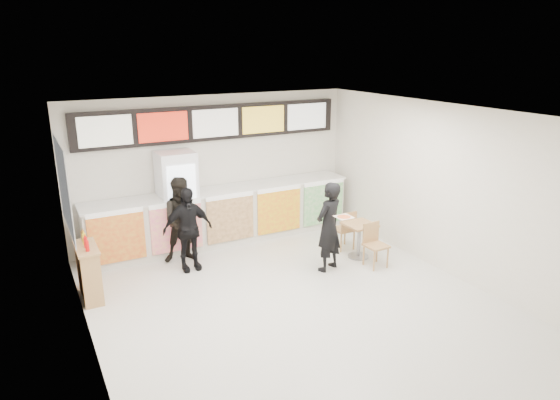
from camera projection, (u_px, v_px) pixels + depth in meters
floor at (298, 307)px, 7.83m from camera, size 7.00×7.00×0.00m
ceiling at (300, 115)px, 6.95m from camera, size 7.00×7.00×0.00m
wall_back at (215, 168)px, 10.35m from camera, size 6.00×0.00×6.00m
wall_left at (85, 254)px, 6.05m from camera, size 0.00×7.00×7.00m
wall_right at (447, 190)px, 8.73m from camera, size 0.00×7.00×7.00m
service_counter at (224, 216)px, 10.28m from camera, size 5.56×0.77×1.14m
menu_board at (215, 123)px, 9.99m from camera, size 5.50×0.14×0.70m
drinks_fridge at (178, 202)px, 9.74m from camera, size 0.70×0.67×2.00m
mirror_panel at (63, 186)px, 8.05m from camera, size 0.01×2.00×1.50m
customer_main at (329, 227)px, 8.91m from camera, size 0.70×0.58×1.65m
customer_left at (183, 220)px, 9.29m from camera, size 0.90×0.76×1.63m
customer_mid at (188, 229)px, 8.94m from camera, size 0.91×0.39×1.55m
pizza_slice at (344, 217)px, 8.43m from camera, size 0.36×0.36×0.02m
cafe_table at (359, 234)px, 9.55m from camera, size 0.56×1.40×0.81m
condiment_ledge at (89, 272)px, 7.97m from camera, size 0.33×0.80×1.07m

